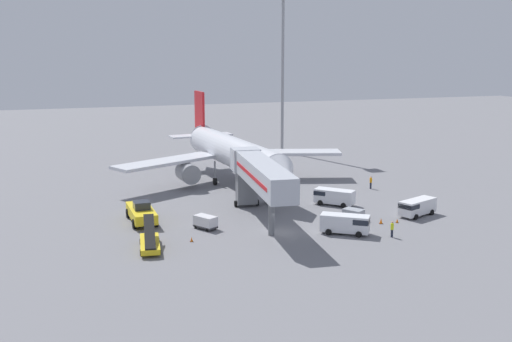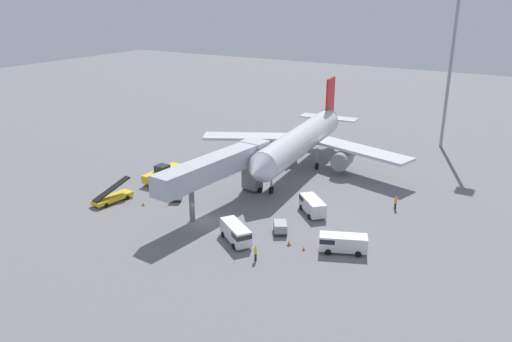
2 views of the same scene
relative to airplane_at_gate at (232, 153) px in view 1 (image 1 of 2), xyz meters
name	(u,v)px [view 1 (image 1 of 2)]	position (x,y,z in m)	size (l,w,h in m)	color
ground_plane	(279,233)	(-1.64, -25.11, -4.79)	(300.00, 300.00, 0.00)	slate
airplane_at_gate	(232,153)	(0.00, 0.00, 0.00)	(35.85, 37.80, 12.79)	silver
jet_bridge	(259,174)	(-2.26, -19.76, 0.83)	(4.94, 20.56, 7.43)	#B2B7C1
pushback_tug	(141,212)	(-15.51, -16.20, -3.61)	(3.02, 7.55, 2.58)	yellow
belt_loader_truck	(150,242)	(-16.06, -26.40, -4.05)	(2.62, 6.05, 2.93)	yellow
service_van_outer_left	(333,196)	(9.22, -15.67, -3.62)	(5.01, 4.94, 2.04)	white
service_van_mid_left	(346,223)	(5.21, -27.75, -3.56)	(5.39, 4.46, 2.15)	white
service_van_near_center	(417,207)	(16.57, -23.66, -3.63)	(5.58, 3.80, 2.01)	white
baggage_cart_far_left	(353,214)	(8.45, -23.00, -4.04)	(2.49, 2.72, 1.34)	#38383D
baggage_cart_far_center	(205,222)	(-9.03, -21.10, -3.96)	(2.59, 2.96, 1.50)	#38383D
ground_crew_worker_foreground	(392,229)	(9.38, -30.32, -3.85)	(0.39, 0.39, 1.79)	#1E2333
ground_crew_worker_midground	(371,182)	(18.26, -8.86, -3.81)	(0.38, 0.38, 1.86)	#1E2333
safety_cone_alpha	(192,239)	(-11.51, -25.24, -4.54)	(0.33, 0.33, 0.52)	black
safety_cone_bravo	(397,221)	(12.83, -25.56, -4.55)	(0.31, 0.31, 0.49)	black
safety_cone_charlie	(381,221)	(10.84, -25.32, -4.48)	(0.41, 0.41, 0.63)	black
apron_light_mast	(283,45)	(16.98, 24.71, 15.49)	(2.40, 2.40, 29.94)	#93969B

